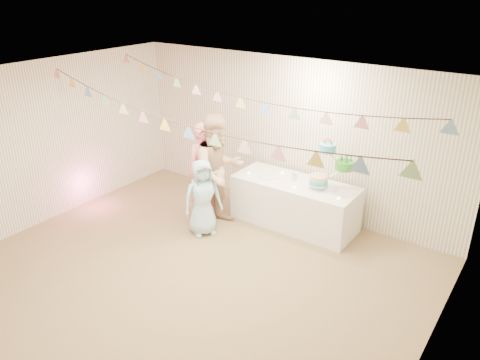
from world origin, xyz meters
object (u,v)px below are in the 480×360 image
Objects in this scene: person_adult_b at (218,171)px; person_adult_a at (206,172)px; table at (294,203)px; cake_stand at (331,166)px; person_child at (203,198)px.

person_adult_a is at bearing 99.54° from person_adult_b.
cake_stand reaches higher than table.
person_adult_b is (-1.56, -0.75, -0.20)m from cake_stand.
person_adult_b is at bearing 29.55° from person_child.
cake_stand is 1.74m from person_adult_b.
cake_stand is at bearing -43.18° from person_adult_b.
cake_stand is 0.46× the size of person_adult_a.
person_adult_b is at bearing -154.40° from cake_stand.
person_child is at bearing -133.62° from table.
person_adult_a is at bearing -159.98° from cake_stand.
cake_stand is at bearing 5.19° from table.
person_child is (-1.03, -1.08, 0.24)m from table.
table is 1.08× the size of person_adult_b.
person_adult_a is 0.34m from person_adult_b.
person_child is at bearing -161.85° from person_adult_b.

